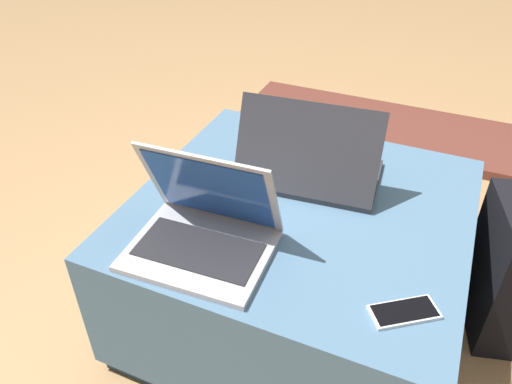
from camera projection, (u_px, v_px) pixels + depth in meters
The scene contains 6 objects.
ground_plane at pixel (294, 312), 1.57m from camera, with size 14.00×14.00×0.00m, color tan.
ottoman at pixel (297, 262), 1.44m from camera, with size 0.86×0.83×0.43m.
laptop_near at pixel (204, 229), 1.15m from camera, with size 0.33×0.27×0.25m.
laptop_far at pixel (309, 166), 1.37m from camera, with size 0.40×0.28×0.25m.
cell_phone at pixel (404, 312), 1.02m from camera, with size 0.15×0.13×0.01m.
fireplace_hearth at pixel (381, 127), 2.49m from camera, with size 1.40×0.50×0.04m.
Camera 1 is at (0.31, -1.00, 1.23)m, focal length 35.00 mm.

